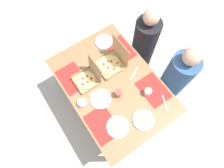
{
  "coord_description": "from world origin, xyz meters",
  "views": [
    {
      "loc": [
        0.65,
        -0.44,
        2.64
      ],
      "look_at": [
        0.0,
        0.0,
        0.75
      ],
      "focal_mm": 29.48,
      "sensor_mm": 36.0,
      "label": 1
    }
  ],
  "objects": [
    {
      "name": "placemat_far_left",
      "position": [
        -0.31,
        0.34,
        0.75
      ],
      "size": [
        0.36,
        0.26,
        0.0
      ],
      "primitive_type": "cube",
      "color": "red",
      "rests_on": "dining_table"
    },
    {
      "name": "diner_right_seat",
      "position": [
        0.31,
        0.75,
        0.52
      ],
      "size": [
        0.32,
        0.32,
        1.16
      ],
      "color": "#33598C",
      "rests_on": "ground_plane"
    },
    {
      "name": "pizza_box_corner_right",
      "position": [
        -0.2,
        -0.19,
        0.79
      ],
      "size": [
        0.25,
        0.27,
        0.29
      ],
      "color": "tan",
      "rests_on": "dining_table"
    },
    {
      "name": "fork_by_near_left",
      "position": [
        0.03,
        0.29,
        0.75
      ],
      "size": [
        0.1,
        0.18,
        0.0
      ],
      "primitive_type": "cube",
      "rotation": [
        0.0,
        0.0,
        2.06
      ],
      "color": "#B7B7BC",
      "rests_on": "dining_table"
    },
    {
      "name": "cup_dark",
      "position": [
        0.15,
        -0.02,
        0.79
      ],
      "size": [
        0.07,
        0.07,
        0.09
      ],
      "primitive_type": "cylinder",
      "color": "#BF4742",
      "rests_on": "dining_table"
    },
    {
      "name": "placemat_near_right",
      "position": [
        0.31,
        -0.34,
        0.75
      ],
      "size": [
        0.36,
        0.26,
        0.0
      ],
      "primitive_type": "cube",
      "color": "red",
      "rests_on": "dining_table"
    },
    {
      "name": "pizza_box_center",
      "position": [
        -0.21,
        0.15,
        0.8
      ],
      "size": [
        0.29,
        0.3,
        0.33
      ],
      "color": "tan",
      "rests_on": "dining_table"
    },
    {
      "name": "cup_clear_left",
      "position": [
        0.31,
        0.25,
        0.79
      ],
      "size": [
        0.08,
        0.08,
        0.09
      ],
      "primitive_type": "cylinder",
      "color": "silver",
      "rests_on": "dining_table"
    },
    {
      "name": "plate_near_left",
      "position": [
        0.42,
        -0.22,
        0.76
      ],
      "size": [
        0.23,
        0.23,
        0.03
      ],
      "color": "white",
      "rests_on": "dining_table"
    },
    {
      "name": "plate_near_right",
      "position": [
        -0.52,
        0.23,
        0.75
      ],
      "size": [
        0.22,
        0.22,
        0.02
      ],
      "color": "white",
      "rests_on": "dining_table"
    },
    {
      "name": "ground_plane",
      "position": [
        0.0,
        0.0,
        0.0
      ],
      "size": [
        6.0,
        6.0,
        0.0
      ],
      "primitive_type": "plane",
      "color": "beige"
    },
    {
      "name": "dining_table",
      "position": [
        0.0,
        0.0,
        0.64
      ],
      "size": [
        1.4,
        0.97,
        0.75
      ],
      "color": "#3F3328",
      "rests_on": "ground_plane"
    },
    {
      "name": "diner_left_seat",
      "position": [
        -0.31,
        0.75,
        0.51
      ],
      "size": [
        0.32,
        0.32,
        1.14
      ],
      "color": "black",
      "rests_on": "ground_plane"
    },
    {
      "name": "plate_middle",
      "position": [
        0.08,
        -0.2,
        0.75
      ],
      "size": [
        0.23,
        0.23,
        0.02
      ],
      "color": "white",
      "rests_on": "dining_table"
    },
    {
      "name": "placemat_near_left",
      "position": [
        -0.31,
        -0.34,
        0.75
      ],
      "size": [
        0.36,
        0.26,
        0.0
      ],
      "primitive_type": "cube",
      "color": "red",
      "rests_on": "dining_table"
    },
    {
      "name": "fork_by_far_right",
      "position": [
        0.51,
        0.34,
        0.75
      ],
      "size": [
        0.18,
        0.09,
        0.0
      ],
      "primitive_type": "cube",
      "rotation": [
        0.0,
        0.0,
        5.87
      ],
      "color": "#B7B7BC",
      "rests_on": "dining_table"
    },
    {
      "name": "plate_far_right",
      "position": [
        0.52,
        0.04,
        0.76
      ],
      "size": [
        0.22,
        0.22,
        0.03
      ],
      "color": "white",
      "rests_on": "dining_table"
    },
    {
      "name": "placemat_far_right",
      "position": [
        0.31,
        0.34,
        0.75
      ],
      "size": [
        0.36,
        0.26,
        0.0
      ],
      "primitive_type": "cube",
      "color": "red",
      "rests_on": "dining_table"
    },
    {
      "name": "condiment_bowl",
      "position": [
        0.01,
        -0.39,
        0.77
      ],
      "size": [
        0.1,
        0.1,
        0.05
      ],
      "primitive_type": "cylinder",
      "color": "white",
      "rests_on": "dining_table"
    }
  ]
}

